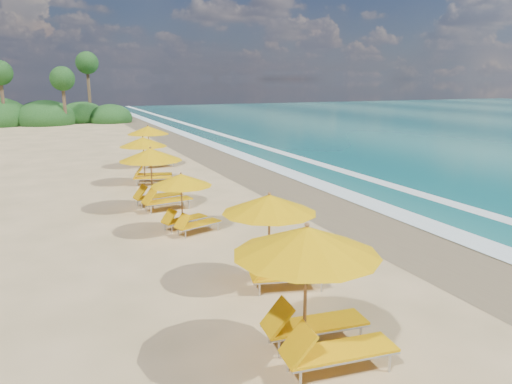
# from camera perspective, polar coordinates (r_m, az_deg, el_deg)

# --- Properties ---
(ground) EXTENTS (160.00, 160.00, 0.00)m
(ground) POSITION_cam_1_polar(r_m,az_deg,el_deg) (17.05, 0.00, -3.93)
(ground) COLOR #D6B47D
(ground) RESTS_ON ground
(wet_sand) EXTENTS (4.00, 160.00, 0.01)m
(wet_sand) POSITION_cam_1_polar(r_m,az_deg,el_deg) (18.93, 11.19, -2.45)
(wet_sand) COLOR olive
(wet_sand) RESTS_ON ground
(surf_foam) EXTENTS (4.00, 160.00, 0.01)m
(surf_foam) POSITION_cam_1_polar(r_m,az_deg,el_deg) (20.55, 17.41, -1.52)
(surf_foam) COLOR white
(surf_foam) RESTS_ON ground
(station_1) EXTENTS (2.97, 2.79, 2.59)m
(station_1) POSITION_cam_1_polar(r_m,az_deg,el_deg) (8.80, 6.96, -10.53)
(station_1) COLOR olive
(station_1) RESTS_ON ground
(station_2) EXTENTS (2.89, 2.79, 2.33)m
(station_2) POSITION_cam_1_polar(r_m,az_deg,el_deg) (12.00, 2.37, -4.73)
(station_2) COLOR olive
(station_2) RESTS_ON ground
(station_3) EXTENTS (2.60, 2.54, 2.03)m
(station_3) POSITION_cam_1_polar(r_m,az_deg,el_deg) (16.27, -8.13, -0.73)
(station_3) COLOR olive
(station_3) RESTS_ON ground
(station_4) EXTENTS (2.91, 2.77, 2.45)m
(station_4) POSITION_cam_1_polar(r_m,az_deg,el_deg) (19.40, -11.48, 2.06)
(station_4) COLOR olive
(station_4) RESTS_ON ground
(station_5) EXTENTS (2.87, 2.77, 2.31)m
(station_5) POSITION_cam_1_polar(r_m,az_deg,el_deg) (24.30, -12.42, 3.99)
(station_5) COLOR olive
(station_5) RESTS_ON ground
(station_6) EXTENTS (2.74, 2.57, 2.42)m
(station_6) POSITION_cam_1_polar(r_m,az_deg,el_deg) (28.99, -11.96, 5.53)
(station_6) COLOR olive
(station_6) RESTS_ON ground
(treeline) EXTENTS (25.80, 8.80, 9.74)m
(treeline) POSITION_cam_1_polar(r_m,az_deg,el_deg) (60.70, -26.93, 7.82)
(treeline) COLOR #163D14
(treeline) RESTS_ON ground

